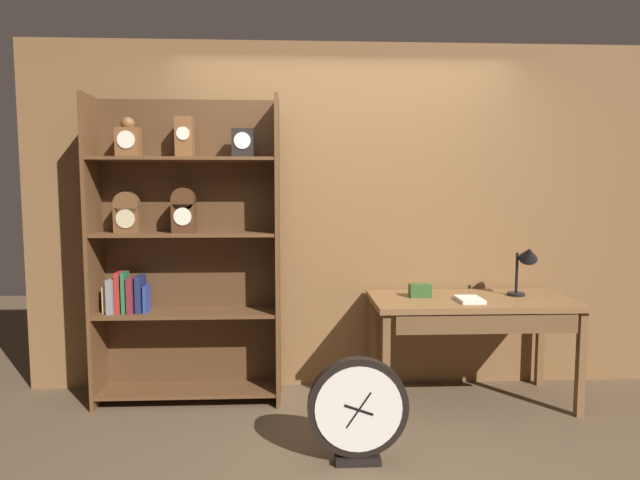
{
  "coord_description": "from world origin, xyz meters",
  "views": [
    {
      "loc": [
        -0.38,
        -2.59,
        1.48
      ],
      "look_at": [
        -0.23,
        0.56,
        1.2
      ],
      "focal_mm": 28.98,
      "sensor_mm": 36.0,
      "label": 1
    }
  ],
  "objects_px": {
    "round_clock_large": "(358,410)",
    "toolbox_small": "(420,290)",
    "workbench": "(472,310)",
    "desk_lamp": "(526,261)",
    "open_repair_manual": "(470,300)",
    "bookshelf": "(182,249)"
  },
  "relations": [
    {
      "from": "workbench",
      "to": "open_repair_manual",
      "type": "distance_m",
      "value": 0.14
    },
    {
      "from": "workbench",
      "to": "desk_lamp",
      "type": "xyz_separation_m",
      "value": [
        0.4,
        0.05,
        0.34
      ]
    },
    {
      "from": "desk_lamp",
      "to": "bookshelf",
      "type": "bearing_deg",
      "value": 177.78
    },
    {
      "from": "bookshelf",
      "to": "workbench",
      "type": "xyz_separation_m",
      "value": [
        2.04,
        -0.14,
        -0.42
      ]
    },
    {
      "from": "workbench",
      "to": "round_clock_large",
      "type": "relative_size",
      "value": 2.35
    },
    {
      "from": "bookshelf",
      "to": "open_repair_manual",
      "type": "distance_m",
      "value": 2.03
    },
    {
      "from": "desk_lamp",
      "to": "open_repair_manual",
      "type": "distance_m",
      "value": 0.53
    },
    {
      "from": "bookshelf",
      "to": "round_clock_large",
      "type": "bearing_deg",
      "value": -39.3
    },
    {
      "from": "toolbox_small",
      "to": "open_repair_manual",
      "type": "xyz_separation_m",
      "value": [
        0.3,
        -0.17,
        -0.03
      ]
    },
    {
      "from": "bookshelf",
      "to": "toolbox_small",
      "type": "height_order",
      "value": "bookshelf"
    },
    {
      "from": "workbench",
      "to": "open_repair_manual",
      "type": "xyz_separation_m",
      "value": [
        -0.05,
        -0.09,
        0.09
      ]
    },
    {
      "from": "open_repair_manual",
      "to": "round_clock_large",
      "type": "relative_size",
      "value": 0.37
    },
    {
      "from": "toolbox_small",
      "to": "workbench",
      "type": "bearing_deg",
      "value": -11.75
    },
    {
      "from": "desk_lamp",
      "to": "round_clock_large",
      "type": "bearing_deg",
      "value": -147.01
    },
    {
      "from": "round_clock_large",
      "to": "toolbox_small",
      "type": "bearing_deg",
      "value": 57.86
    },
    {
      "from": "toolbox_small",
      "to": "open_repair_manual",
      "type": "distance_m",
      "value": 0.35
    },
    {
      "from": "round_clock_large",
      "to": "desk_lamp",
      "type": "bearing_deg",
      "value": 32.99
    },
    {
      "from": "workbench",
      "to": "toolbox_small",
      "type": "relative_size",
      "value": 9.37
    },
    {
      "from": "open_repair_manual",
      "to": "desk_lamp",
      "type": "bearing_deg",
      "value": 18.8
    },
    {
      "from": "workbench",
      "to": "open_repair_manual",
      "type": "relative_size",
      "value": 6.37
    },
    {
      "from": "workbench",
      "to": "desk_lamp",
      "type": "height_order",
      "value": "desk_lamp"
    },
    {
      "from": "workbench",
      "to": "bookshelf",
      "type": "bearing_deg",
      "value": 175.93
    }
  ]
}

